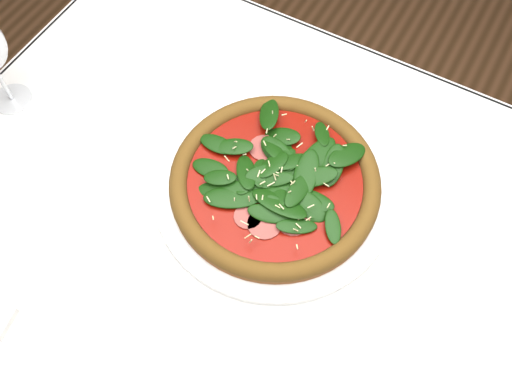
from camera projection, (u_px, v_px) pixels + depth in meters
The scene contains 4 objects.
ground at pixel (277, 356), 1.51m from camera, with size 6.00×6.00×0.00m, color brown.
dining_table at pixel (289, 262), 0.94m from camera, with size 1.21×0.81×0.75m.
plate at pixel (275, 187), 0.89m from camera, with size 0.38×0.38×0.02m.
pizza at pixel (275, 180), 0.87m from camera, with size 0.36×0.36×0.04m.
Camera 1 is at (0.13, -0.34, 1.53)m, focal length 40.00 mm.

